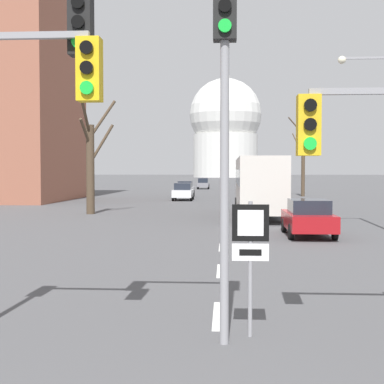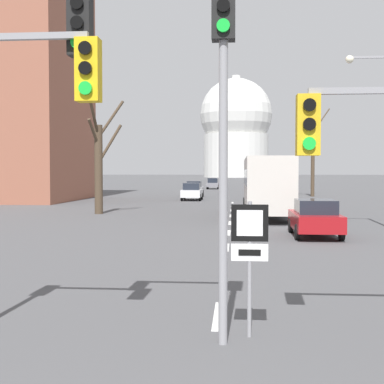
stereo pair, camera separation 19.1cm
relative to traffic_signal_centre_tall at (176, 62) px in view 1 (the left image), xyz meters
The scene contains 21 objects.
lane_stripe_1 4.73m from the traffic_signal_centre_tall, 69.24° to the left, with size 0.16×2.00×0.01m, color silver.
lane_stripe_2 7.57m from the traffic_signal_centre_tall, 84.23° to the left, with size 0.16×2.00×0.01m, color silver.
lane_stripe_3 11.52m from the traffic_signal_centre_tall, 86.66° to the left, with size 0.16×2.00×0.01m, color silver.
lane_stripe_4 15.77m from the traffic_signal_centre_tall, 87.65° to the left, with size 0.16×2.00×0.01m, color silver.
lane_stripe_5 20.13m from the traffic_signal_centre_tall, 88.19° to the left, with size 0.16×2.00×0.01m, color silver.
lane_stripe_6 24.54m from the traffic_signal_centre_tall, 88.53° to the left, with size 0.16×2.00×0.01m, color silver.
lane_stripe_7 28.98m from the traffic_signal_centre_tall, 88.76° to the left, with size 0.16×2.00×0.01m, color silver.
lane_stripe_8 33.43m from the traffic_signal_centre_tall, 88.93° to the left, with size 0.16×2.00×0.01m, color silver.
lane_stripe_9 37.90m from the traffic_signal_centre_tall, 89.06° to the left, with size 0.16×2.00×0.01m, color silver.
traffic_signal_centre_tall is the anchor object (origin of this frame).
route_sign_post 3.15m from the traffic_signal_centre_tall, 18.19° to the left, with size 0.60×0.08×2.22m.
street_lamp_right 18.08m from the traffic_signal_centre_tall, 64.68° to the left, with size 2.48×0.36×7.90m.
sedan_near_left 73.12m from the traffic_signal_centre_tall, 92.08° to the left, with size 1.80×4.38×1.67m.
sedan_near_right 41.42m from the traffic_signal_centre_tall, 94.42° to the left, with size 1.84×4.04×1.62m.
sedan_mid_centre 42.59m from the traffic_signal_centre_tall, 84.14° to the left, with size 1.68×4.31×1.61m.
sedan_far_left 15.17m from the traffic_signal_centre_tall, 73.42° to the left, with size 1.88×4.17×1.54m.
sedan_far_right 47.49m from the traffic_signal_centre_tall, 94.15° to the left, with size 1.74×4.17×1.68m.
city_bus 23.81m from the traffic_signal_centre_tall, 83.39° to the left, with size 2.66×10.80×3.48m.
bare_tree_left_near 26.09m from the traffic_signal_centre_tall, 107.18° to the left, with size 1.89×2.61×7.37m.
bare_tree_right_near 50.63m from the traffic_signal_centre_tall, 79.68° to the left, with size 3.85×3.82×9.65m.
capitol_dome 227.68m from the traffic_signal_centre_tall, 89.84° to the left, with size 31.41×31.41×44.36m.
Camera 1 is at (0.15, -2.76, 2.71)m, focal length 50.00 mm.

